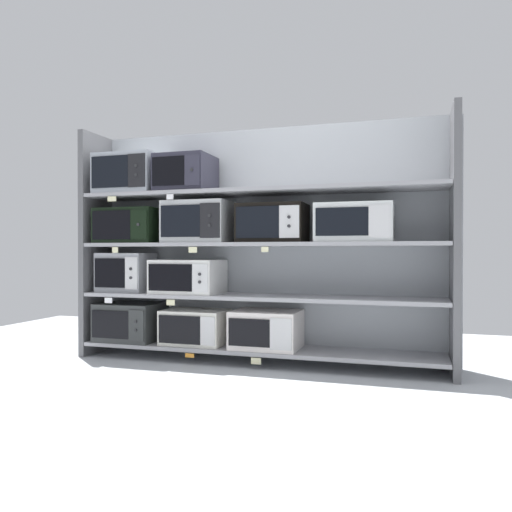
% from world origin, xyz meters
% --- Properties ---
extents(ground, '(6.86, 6.00, 0.02)m').
position_xyz_m(ground, '(0.00, -1.00, -0.01)').
color(ground, '#B2B7BC').
extents(back_panel, '(3.06, 0.04, 1.89)m').
position_xyz_m(back_panel, '(0.00, 0.23, 0.95)').
color(back_panel, '#9EA3A8').
rests_on(back_panel, ground).
extents(upright_left, '(0.05, 0.43, 1.89)m').
position_xyz_m(upright_left, '(-1.46, 0.00, 0.95)').
color(upright_left, '#5B5B5E').
rests_on(upright_left, ground).
extents(upright_right, '(0.05, 0.43, 1.89)m').
position_xyz_m(upright_right, '(1.46, 0.00, 0.95)').
color(upright_right, '#5B5B5E').
rests_on(upright_right, ground).
extents(shelf_0, '(2.86, 0.43, 0.03)m').
position_xyz_m(shelf_0, '(0.00, 0.00, 0.11)').
color(shelf_0, '#99999E').
rests_on(shelf_0, ground).
extents(microwave_0, '(0.51, 0.43, 0.31)m').
position_xyz_m(microwave_0, '(-1.11, -0.00, 0.28)').
color(microwave_0, '#2E3030').
rests_on(microwave_0, shelf_0).
extents(microwave_1, '(0.51, 0.37, 0.28)m').
position_xyz_m(microwave_1, '(-0.52, -0.00, 0.26)').
color(microwave_1, silver).
rests_on(microwave_1, shelf_0).
extents(microwave_2, '(0.52, 0.41, 0.29)m').
position_xyz_m(microwave_2, '(0.09, -0.00, 0.27)').
color(microwave_2, silver).
rests_on(microwave_2, shelf_0).
extents(price_tag_0, '(0.07, 0.00, 0.03)m').
position_xyz_m(price_tag_0, '(-0.47, -0.22, 0.07)').
color(price_tag_0, orange).
extents(price_tag_1, '(0.08, 0.00, 0.05)m').
position_xyz_m(price_tag_1, '(0.07, -0.22, 0.07)').
color(price_tag_1, beige).
extents(shelf_1, '(2.86, 0.43, 0.03)m').
position_xyz_m(shelf_1, '(0.00, 0.00, 0.52)').
color(shelf_1, '#99999E').
extents(microwave_3, '(0.42, 0.34, 0.33)m').
position_xyz_m(microwave_3, '(-1.16, -0.00, 0.70)').
color(microwave_3, '#999BA2').
rests_on(microwave_3, shelf_1).
extents(microwave_4, '(0.54, 0.42, 0.27)m').
position_xyz_m(microwave_4, '(-0.58, -0.00, 0.67)').
color(microwave_4, silver).
rests_on(microwave_4, shelf_1).
extents(price_tag_2, '(0.07, 0.00, 0.04)m').
position_xyz_m(price_tag_2, '(-1.19, -0.22, 0.48)').
color(price_tag_2, white).
extents(price_tag_3, '(0.07, 0.00, 0.04)m').
position_xyz_m(price_tag_3, '(-0.63, -0.22, 0.48)').
color(price_tag_3, beige).
extents(shelf_2, '(2.86, 0.43, 0.03)m').
position_xyz_m(shelf_2, '(0.00, 0.00, 0.93)').
color(shelf_2, '#99999E').
extents(microwave_5, '(0.53, 0.42, 0.29)m').
position_xyz_m(microwave_5, '(-1.10, -0.00, 1.09)').
color(microwave_5, black).
rests_on(microwave_5, shelf_2).
extents(microwave_6, '(0.53, 0.41, 0.33)m').
position_xyz_m(microwave_6, '(-0.48, -0.00, 1.12)').
color(microwave_6, '#B3B5B6').
rests_on(microwave_6, shelf_2).
extents(microwave_7, '(0.52, 0.36, 0.30)m').
position_xyz_m(microwave_7, '(0.14, -0.00, 1.10)').
color(microwave_7, black).
rests_on(microwave_7, shelf_2).
extents(microwave_8, '(0.56, 0.39, 0.28)m').
position_xyz_m(microwave_8, '(0.77, -0.00, 1.09)').
color(microwave_8, silver).
rests_on(microwave_8, shelf_2).
extents(price_tag_4, '(0.05, 0.00, 0.05)m').
position_xyz_m(price_tag_4, '(-1.13, -0.22, 0.89)').
color(price_tag_4, beige).
extents(price_tag_5, '(0.07, 0.00, 0.04)m').
position_xyz_m(price_tag_5, '(-0.44, -0.22, 0.89)').
color(price_tag_5, beige).
extents(price_tag_6, '(0.05, 0.00, 0.04)m').
position_xyz_m(price_tag_6, '(0.14, -0.22, 0.89)').
color(price_tag_6, beige).
extents(shelf_3, '(2.86, 0.43, 0.03)m').
position_xyz_m(shelf_3, '(0.00, 0.00, 1.34)').
color(shelf_3, '#99999E').
extents(microwave_9, '(0.52, 0.43, 0.33)m').
position_xyz_m(microwave_9, '(-1.11, -0.00, 1.53)').
color(microwave_9, '#9AA1AB').
rests_on(microwave_9, shelf_3).
extents(microwave_10, '(0.43, 0.40, 0.30)m').
position_xyz_m(microwave_10, '(-0.60, -0.00, 1.51)').
color(microwave_10, '#2A2937').
rests_on(microwave_10, shelf_3).
extents(price_tag_7, '(0.08, 0.00, 0.04)m').
position_xyz_m(price_tag_7, '(-1.15, -0.22, 1.30)').
color(price_tag_7, beige).
extents(price_tag_8, '(0.06, 0.00, 0.04)m').
position_xyz_m(price_tag_8, '(-0.63, -0.22, 1.30)').
color(price_tag_8, white).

